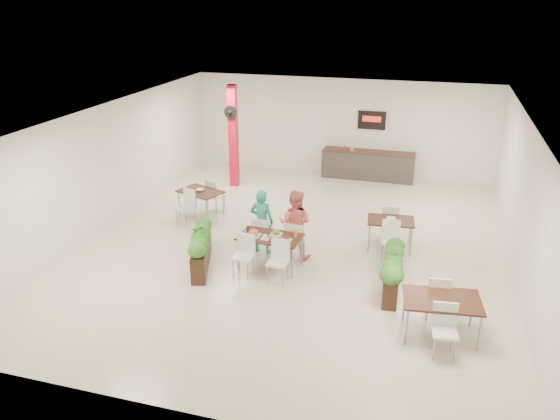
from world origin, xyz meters
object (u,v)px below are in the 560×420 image
Objects in this scene: diner_woman at (295,224)px; side_table_b at (391,225)px; planter_left at (201,245)px; main_table at (270,241)px; diner_man at (262,222)px; service_counter at (368,164)px; planter_right at (393,268)px; side_table_a at (201,195)px; red_column at (233,135)px; side_table_c at (442,304)px.

side_table_b is at bearing -150.04° from diner_woman.
side_table_b is (3.99, 2.09, 0.11)m from planter_left.
diner_man reaches higher than main_table.
planter_right is (1.48, -7.16, -0.00)m from service_counter.
side_table_a is at bearing 167.19° from side_table_b.
diner_woman reaches higher than main_table.
planter_right is (2.34, -0.93, -0.33)m from diner_woman.
main_table is 3.54m from side_table_a.
side_table_b is at bearing -76.65° from service_counter.
red_column is 6.27m from side_table_b.
side_table_c is at bearing 148.22° from diner_woman.
main_table and side_table_a have the same top height.
red_column is at bearing -155.00° from service_counter.
red_column is 5.79m from main_table.
planter_right is (2.75, -0.28, -0.15)m from main_table.
service_counter is at bearing 25.00° from red_column.
planter_right is at bearing 1.63° from planter_left.
side_table_a is 7.55m from side_table_c.
planter_right is 1.11× the size of side_table_c.
planter_right is at bearing -78.34° from service_counter.
side_table_c is at bearing -74.04° from service_counter.
service_counter is (4.00, 1.86, -1.15)m from red_column.
planter_left is at bearing 158.93° from side_table_c.
side_table_a is at bearing -24.50° from diner_woman.
service_counter is at bearing 101.66° from planter_right.
side_table_b is (2.89, 1.04, -0.17)m from diner_man.
red_column is 5.43m from diner_woman.
planter_right is 6.02m from side_table_a.
diner_woman is at bearing -54.27° from red_column.
planter_right is at bearing 161.77° from diner_woman.
side_table_b is (5.23, -3.32, -1.02)m from red_column.
planter_right is 1.11× the size of side_table_a.
service_counter is 6.45m from diner_man.
main_table is 1.54m from planter_left.
red_column is 1.74× the size of planter_right.
main_table is 0.92× the size of planter_right.
planter_left is 4.24m from planter_right.
red_column is 2.89m from side_table_a.
service_counter is at bearing 98.83° from side_table_c.
planter_left is 1.12× the size of side_table_a.
main_table is (-1.27, -6.88, 0.14)m from service_counter.
diner_man is (-1.66, -6.22, 0.30)m from service_counter.
service_counter reaches higher than diner_woman.
service_counter is 6.99m from main_table.
diner_man is at bearing -166.35° from side_table_b.
diner_woman is at bearing 137.56° from side_table_c.
main_table is at bearing 15.05° from planter_left.
side_table_c is (5.21, -1.29, 0.13)m from planter_left.
side_table_a is (0.04, -2.71, -1.02)m from red_column.
planter_left is (-1.90, -1.05, -0.31)m from diner_woman.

